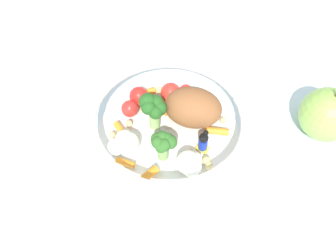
% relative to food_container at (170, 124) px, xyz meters
% --- Properties ---
extents(ground_plane, '(2.40, 2.40, 0.00)m').
position_rel_food_container_xyz_m(ground_plane, '(0.01, 0.02, -0.03)').
color(ground_plane, silver).
extents(food_container, '(0.23, 0.23, 0.07)m').
position_rel_food_container_xyz_m(food_container, '(0.00, 0.00, 0.00)').
color(food_container, white).
rests_on(food_container, ground_plane).
extents(loose_apple, '(0.08, 0.08, 0.09)m').
position_rel_food_container_xyz_m(loose_apple, '(-0.19, -0.13, 0.01)').
color(loose_apple, '#8CB74C').
rests_on(loose_apple, ground_plane).
extents(folded_napkin, '(0.12, 0.14, 0.01)m').
position_rel_food_container_xyz_m(folded_napkin, '(0.20, 0.10, -0.03)').
color(folded_napkin, white).
rests_on(folded_napkin, ground_plane).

